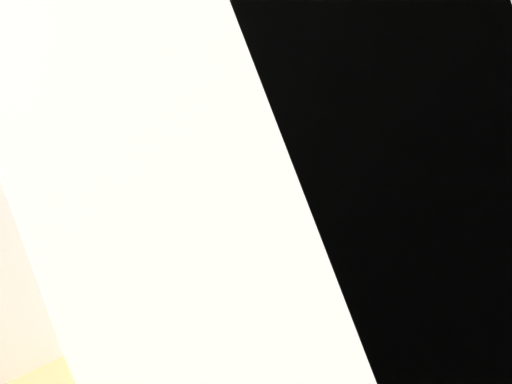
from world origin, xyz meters
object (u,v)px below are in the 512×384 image
(book_stack_side, at_px, (296,178))
(mug, at_px, (131,260))
(computer_mouse, at_px, (293,201))
(cell_phone, at_px, (319,228))
(book_stack_keyboard_riser, at_px, (220,237))
(laptop, at_px, (219,171))
(book_stack_tall, at_px, (225,202))
(keyboard, at_px, (219,225))
(desk, at_px, (300,248))

(book_stack_side, relative_size, mug, 1.92)
(computer_mouse, bearing_deg, cell_phone, -97.21)
(book_stack_keyboard_riser, height_order, laptop, laptop)
(computer_mouse, height_order, cell_phone, computer_mouse)
(book_stack_tall, xyz_separation_m, mug, (-0.54, -0.08, -0.05))
(mug, xyz_separation_m, cell_phone, (0.86, -0.26, -0.04))
(book_stack_side, distance_m, computer_mouse, 0.16)
(book_stack_keyboard_riser, xyz_separation_m, mug, (-0.40, 0.09, -0.00))
(keyboard, height_order, cell_phone, keyboard)
(book_stack_keyboard_riser, bearing_deg, book_stack_side, 17.28)
(keyboard, bearing_deg, desk, 7.40)
(mug, distance_m, cell_phone, 0.90)
(book_stack_side, height_order, cell_phone, book_stack_side)
(book_stack_side, bearing_deg, computer_mouse, -133.83)
(book_stack_side, relative_size, laptop, 0.68)
(book_stack_side, distance_m, mug, 1.01)
(desk, distance_m, laptop, 0.74)
(cell_phone, bearing_deg, desk, 100.24)
(book_stack_tall, relative_size, book_stack_keyboard_riser, 0.98)
(desk, xyz_separation_m, mug, (-0.96, 0.02, 0.39))
(mug, relative_size, cell_phone, 0.91)
(desk, xyz_separation_m, cell_phone, (-0.10, -0.24, 0.35))
(book_stack_keyboard_riser, relative_size, mug, 1.98)
(laptop, bearing_deg, desk, -20.03)
(keyboard, distance_m, computer_mouse, 0.51)
(book_stack_tall, height_order, book_stack_keyboard_riser, book_stack_tall)
(laptop, bearing_deg, computer_mouse, -23.31)
(book_stack_keyboard_riser, bearing_deg, book_stack_tall, 51.77)
(computer_mouse, bearing_deg, book_stack_keyboard_riser, -171.53)
(keyboard, bearing_deg, computer_mouse, 8.62)
(computer_mouse, relative_size, cell_phone, 0.76)
(keyboard, distance_m, mug, 0.42)
(desk, bearing_deg, mug, 178.84)
(keyboard, xyz_separation_m, cell_phone, (0.46, -0.17, -0.11))
(laptop, height_order, cell_phone, laptop)
(book_stack_tall, relative_size, cell_phone, 1.76)
(book_stack_side, bearing_deg, desk, -108.62)
(book_stack_tall, xyz_separation_m, book_stack_side, (0.47, 0.02, -0.03))
(mug, bearing_deg, laptop, 14.02)
(laptop, xyz_separation_m, cell_phone, (0.32, -0.40, -0.24))
(book_stack_side, xyz_separation_m, cell_phone, (-0.14, -0.36, -0.06))
(book_stack_keyboard_riser, distance_m, mug, 0.41)
(desk, relative_size, mug, 11.85)
(desk, bearing_deg, computer_mouse, 178.22)
(desk, relative_size, book_stack_side, 6.17)
(laptop, distance_m, mug, 0.59)
(keyboard, relative_size, cell_phone, 3.09)
(mug, height_order, cell_phone, mug)
(book_stack_side, height_order, laptop, laptop)
(book_stack_side, relative_size, computer_mouse, 2.29)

